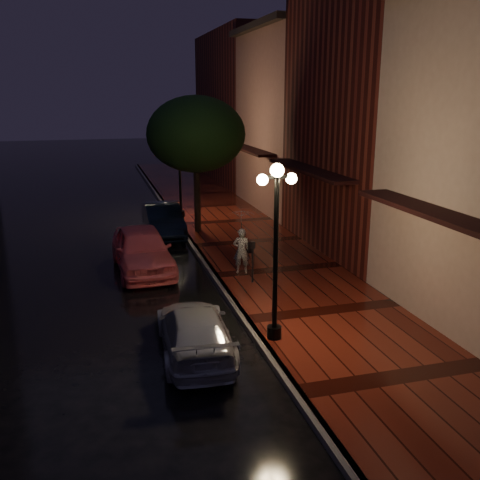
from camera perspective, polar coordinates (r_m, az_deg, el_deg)
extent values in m
plane|color=black|center=(17.89, -2.66, -4.22)|extent=(120.00, 120.00, 0.00)
cube|color=#41120B|center=(18.46, 4.17, -3.37)|extent=(4.50, 60.00, 0.15)
cube|color=#595451|center=(17.86, -2.66, -3.99)|extent=(0.25, 60.00, 0.15)
cube|color=#511914|center=(21.33, 15.05, 13.53)|extent=(5.00, 8.00, 11.00)
cube|color=#8C5951|center=(28.57, 6.68, 12.26)|extent=(5.00, 8.00, 9.00)
cube|color=#511914|center=(38.00, 0.89, 13.85)|extent=(5.00, 12.00, 10.00)
cylinder|color=black|center=(12.73, 3.81, -2.21)|extent=(0.12, 0.12, 4.00)
cylinder|color=black|center=(13.41, 3.67, -9.77)|extent=(0.36, 0.36, 0.30)
cube|color=black|center=(12.28, 3.97, 6.72)|extent=(0.70, 0.08, 0.08)
sphere|color=#E5C989|center=(12.26, 3.99, 7.42)|extent=(0.32, 0.32, 0.32)
sphere|color=#E5C989|center=(12.18, 2.41, 6.44)|extent=(0.26, 0.26, 0.26)
sphere|color=#E5C989|center=(12.41, 5.50, 6.55)|extent=(0.26, 0.26, 0.26)
cylinder|color=black|center=(26.05, -6.42, 6.78)|extent=(0.12, 0.12, 4.00)
cylinder|color=black|center=(26.39, -6.31, 2.80)|extent=(0.36, 0.36, 0.30)
cube|color=black|center=(25.83, -6.56, 11.17)|extent=(0.70, 0.08, 0.08)
sphere|color=#E5C989|center=(25.82, -6.57, 11.50)|extent=(0.32, 0.32, 0.32)
sphere|color=#E5C989|center=(25.78, -7.34, 11.02)|extent=(0.26, 0.26, 0.26)
sphere|color=#E5C989|center=(25.89, -5.78, 11.09)|extent=(0.26, 0.26, 0.26)
cylinder|color=black|center=(23.24, -4.59, 4.79)|extent=(0.28, 0.28, 3.20)
ellipsoid|color=black|center=(22.91, -4.73, 11.20)|extent=(4.16, 4.16, 3.20)
sphere|color=black|center=(23.69, -3.29, 9.90)|extent=(1.80, 1.80, 1.80)
sphere|color=black|center=(22.16, -5.90, 9.73)|extent=(1.80, 1.80, 1.80)
imported|color=#ED6169|center=(18.77, -10.40, -1.01)|extent=(2.05, 4.66, 1.56)
imported|color=black|center=(23.45, -8.21, 2.15)|extent=(1.47, 4.22, 1.39)
imported|color=#A6A7AE|center=(12.82, -4.86, -9.63)|extent=(1.88, 4.10, 1.16)
imported|color=white|center=(17.83, 0.16, -1.16)|extent=(0.64, 0.50, 1.54)
imported|color=silver|center=(17.58, 0.16, 1.89)|extent=(0.90, 0.91, 0.82)
cylinder|color=black|center=(17.73, 0.16, -0.05)|extent=(0.02, 0.02, 1.23)
cube|color=black|center=(17.82, 1.00, -0.82)|extent=(0.12, 0.29, 0.31)
cylinder|color=black|center=(16.99, 1.35, -2.71)|extent=(0.06, 0.06, 1.14)
cube|color=black|center=(16.80, 1.36, -0.53)|extent=(0.14, 0.11, 0.23)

